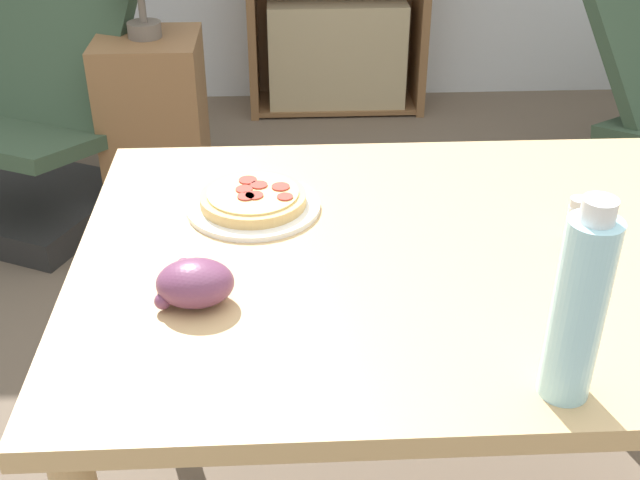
{
  "coord_description": "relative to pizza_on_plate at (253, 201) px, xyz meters",
  "views": [
    {
      "loc": [
        -0.26,
        -1.15,
        1.42
      ],
      "look_at": [
        -0.21,
        -0.08,
        0.78
      ],
      "focal_mm": 45.0,
      "sensor_mm": 36.0,
      "label": 1
    }
  ],
  "objects": [
    {
      "name": "dining_table",
      "position": [
        0.31,
        -0.15,
        -0.11
      ],
      "size": [
        1.19,
        0.86,
        0.72
      ],
      "color": "tan",
      "rests_on": "ground_plane"
    },
    {
      "name": "salt_shaker",
      "position": [
        0.54,
        -0.13,
        0.02
      ],
      "size": [
        0.03,
        0.03,
        0.08
      ],
      "color": "white",
      "rests_on": "dining_table"
    },
    {
      "name": "drink_bottle",
      "position": [
        0.41,
        -0.51,
        0.12
      ],
      "size": [
        0.07,
        0.07,
        0.28
      ],
      "color": "#A3DBEA",
      "rests_on": "dining_table"
    },
    {
      "name": "pizza_on_plate",
      "position": [
        0.0,
        0.0,
        0.0
      ],
      "size": [
        0.24,
        0.24,
        0.04
      ],
      "color": "white",
      "rests_on": "dining_table"
    },
    {
      "name": "lounge_chair_near",
      "position": [
        -0.82,
        1.33,
        -0.45
      ],
      "size": [
        0.86,
        0.95,
        0.88
      ],
      "rotation": [
        0.0,
        0.0,
        -0.43
      ],
      "color": "black",
      "rests_on": "ground_plane"
    },
    {
      "name": "side_table",
      "position": [
        -0.39,
        1.34,
        -0.42
      ],
      "size": [
        0.34,
        0.34,
        0.64
      ],
      "color": "brown",
      "rests_on": "ground_plane"
    },
    {
      "name": "grape_bunch",
      "position": [
        -0.08,
        -0.29,
        0.02
      ],
      "size": [
        0.12,
        0.1,
        0.07
      ],
      "color": "#6B3856",
      "rests_on": "dining_table"
    }
  ]
}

